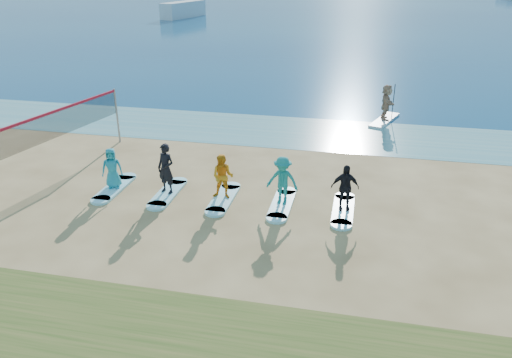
% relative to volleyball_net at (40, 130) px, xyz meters
% --- Properties ---
extents(ground, '(600.00, 600.00, 0.00)m').
position_rel_volleyball_net_xyz_m(ground, '(9.21, -2.94, -1.90)').
color(ground, tan).
rests_on(ground, ground).
extents(shallow_water, '(600.00, 600.00, 0.00)m').
position_rel_volleyball_net_xyz_m(shallow_water, '(9.21, 7.56, -1.90)').
color(shallow_water, teal).
rests_on(shallow_water, ground).
extents(volleyball_net, '(1.76, 8.93, 2.50)m').
position_rel_volleyball_net_xyz_m(volleyball_net, '(0.00, 0.00, 0.00)').
color(volleyball_net, gray).
rests_on(volleyball_net, ground).
extents(paddleboard, '(1.66, 3.06, 0.12)m').
position_rel_volleyball_net_xyz_m(paddleboard, '(12.98, 10.39, -1.84)').
color(paddleboard, silver).
rests_on(paddleboard, ground).
extents(paddleboarder, '(0.78, 1.76, 1.83)m').
position_rel_volleyball_net_xyz_m(paddleboarder, '(12.98, 10.39, -0.87)').
color(paddleboarder, tan).
rests_on(paddleboarder, paddleboard).
extents(boat_offshore_a, '(4.29, 9.31, 2.25)m').
position_rel_volleyball_net_xyz_m(boat_offshore_a, '(-15.43, 58.12, -1.90)').
color(boat_offshore_a, silver).
rests_on(boat_offshore_a, ground).
extents(surfboard_0, '(0.70, 2.20, 0.09)m').
position_rel_volleyball_net_xyz_m(surfboard_0, '(3.06, -0.51, -1.86)').
color(surfboard_0, '#A0EEF9').
rests_on(surfboard_0, ground).
extents(student_0, '(0.86, 0.71, 1.51)m').
position_rel_volleyball_net_xyz_m(student_0, '(3.06, -0.51, -1.06)').
color(student_0, teal).
rests_on(student_0, surfboard_0).
extents(surfboard_1, '(0.70, 2.20, 0.09)m').
position_rel_volleyball_net_xyz_m(surfboard_1, '(5.15, -0.51, -1.86)').
color(surfboard_1, '#A0EEF9').
rests_on(surfboard_1, ground).
extents(student_1, '(0.77, 0.62, 1.83)m').
position_rel_volleyball_net_xyz_m(student_1, '(5.15, -0.51, -0.90)').
color(student_1, black).
rests_on(student_1, surfboard_1).
extents(surfboard_2, '(0.70, 2.20, 0.09)m').
position_rel_volleyball_net_xyz_m(surfboard_2, '(7.25, -0.51, -1.86)').
color(surfboard_2, '#A0EEF9').
rests_on(surfboard_2, ground).
extents(student_2, '(0.79, 0.62, 1.59)m').
position_rel_volleyball_net_xyz_m(student_2, '(7.25, -0.51, -1.02)').
color(student_2, orange).
rests_on(student_2, surfboard_2).
extents(surfboard_3, '(0.70, 2.20, 0.09)m').
position_rel_volleyball_net_xyz_m(surfboard_3, '(9.34, -0.51, -1.86)').
color(surfboard_3, '#A0EEF9').
rests_on(surfboard_3, ground).
extents(student_3, '(1.16, 0.75, 1.70)m').
position_rel_volleyball_net_xyz_m(student_3, '(9.34, -0.51, -0.97)').
color(student_3, '#1A817C').
rests_on(student_3, surfboard_3).
extents(surfboard_4, '(0.70, 2.20, 0.09)m').
position_rel_volleyball_net_xyz_m(surfboard_4, '(11.44, -0.51, -1.86)').
color(surfboard_4, '#A0EEF9').
rests_on(surfboard_4, ground).
extents(student_4, '(0.98, 0.53, 1.59)m').
position_rel_volleyball_net_xyz_m(student_4, '(11.44, -0.51, -1.02)').
color(student_4, black).
rests_on(student_4, surfboard_4).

